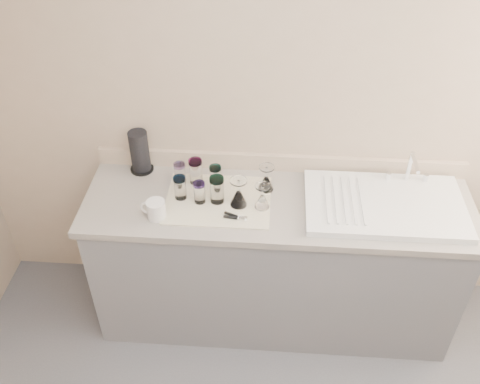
# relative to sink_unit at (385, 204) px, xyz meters

# --- Properties ---
(room_envelope) EXTENTS (3.54, 3.50, 2.52)m
(room_envelope) POSITION_rel_sink_unit_xyz_m (-0.55, -1.20, 0.64)
(room_envelope) COLOR #4F5054
(room_envelope) RESTS_ON ground
(counter_unit) EXTENTS (2.06, 0.62, 0.90)m
(counter_unit) POSITION_rel_sink_unit_xyz_m (-0.55, -0.00, -0.47)
(counter_unit) COLOR slate
(counter_unit) RESTS_ON ground
(sink_unit) EXTENTS (0.82, 0.50, 0.22)m
(sink_unit) POSITION_rel_sink_unit_xyz_m (0.00, 0.00, 0.00)
(sink_unit) COLOR white
(sink_unit) RESTS_ON counter_unit
(dish_towel) EXTENTS (0.55, 0.42, 0.01)m
(dish_towel) POSITION_rel_sink_unit_xyz_m (-0.87, -0.01, -0.02)
(dish_towel) COLOR white
(dish_towel) RESTS_ON counter_unit
(tumbler_teal) EXTENTS (0.06, 0.06, 0.13)m
(tumbler_teal) POSITION_rel_sink_unit_xyz_m (-1.09, 0.11, 0.05)
(tumbler_teal) COLOR white
(tumbler_teal) RESTS_ON dish_towel
(tumbler_cyan) EXTENTS (0.07, 0.07, 0.15)m
(tumbler_cyan) POSITION_rel_sink_unit_xyz_m (-1.00, 0.13, 0.06)
(tumbler_cyan) COLOR white
(tumbler_cyan) RESTS_ON dish_towel
(tumbler_purple) EXTENTS (0.07, 0.07, 0.13)m
(tumbler_purple) POSITION_rel_sink_unit_xyz_m (-0.89, 0.10, 0.05)
(tumbler_purple) COLOR white
(tumbler_purple) RESTS_ON dish_towel
(tumbler_magenta) EXTENTS (0.07, 0.07, 0.13)m
(tumbler_magenta) POSITION_rel_sink_unit_xyz_m (-1.07, -0.01, 0.06)
(tumbler_magenta) COLOR white
(tumbler_magenta) RESTS_ON dish_towel
(tumbler_blue) EXTENTS (0.06, 0.06, 0.12)m
(tumbler_blue) POSITION_rel_sink_unit_xyz_m (-0.96, -0.03, 0.05)
(tumbler_blue) COLOR white
(tumbler_blue) RESTS_ON dish_towel
(tumbler_lavender) EXTENTS (0.08, 0.08, 0.15)m
(tumbler_lavender) POSITION_rel_sink_unit_xyz_m (-0.87, -0.02, 0.07)
(tumbler_lavender) COLOR white
(tumbler_lavender) RESTS_ON dish_towel
(goblet_back_right) EXTENTS (0.08, 0.08, 0.15)m
(goblet_back_right) POSITION_rel_sink_unit_xyz_m (-0.62, 0.10, 0.04)
(goblet_back_right) COLOR white
(goblet_back_right) RESTS_ON dish_towel
(goblet_front_left) EXTENTS (0.09, 0.09, 0.16)m
(goblet_front_left) POSITION_rel_sink_unit_xyz_m (-0.76, -0.04, 0.04)
(goblet_front_left) COLOR white
(goblet_front_left) RESTS_ON dish_towel
(goblet_front_right) EXTENTS (0.08, 0.08, 0.14)m
(goblet_front_right) POSITION_rel_sink_unit_xyz_m (-0.64, -0.05, 0.04)
(goblet_front_right) COLOR white
(goblet_front_right) RESTS_ON dish_towel
(can_opener) EXTENTS (0.12, 0.07, 0.02)m
(can_opener) POSITION_rel_sink_unit_xyz_m (-0.77, -0.15, -0.00)
(can_opener) COLOR silver
(can_opener) RESTS_ON dish_towel
(white_mug) EXTENTS (0.14, 0.11, 0.10)m
(white_mug) POSITION_rel_sink_unit_xyz_m (-1.17, -0.16, 0.03)
(white_mug) COLOR silver
(white_mug) RESTS_ON counter_unit
(paper_towel_roll) EXTENTS (0.13, 0.13, 0.25)m
(paper_towel_roll) POSITION_rel_sink_unit_xyz_m (-1.33, 0.23, 0.10)
(paper_towel_roll) COLOR black
(paper_towel_roll) RESTS_ON counter_unit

